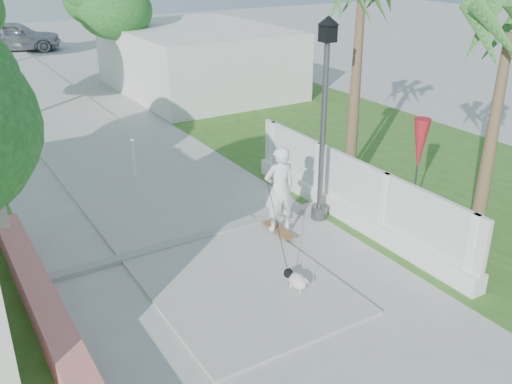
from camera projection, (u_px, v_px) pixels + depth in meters
path_strip at (42, 98)px, 22.89m from camera, size 3.20×36.00×0.06m
curb at (194, 239)px, 11.94m from camera, size 6.50×0.25×0.10m
grass_right at (378, 154)px, 16.87m from camera, size 8.00×20.00×0.01m
pink_wall at (62, 347)px, 8.35m from camera, size 0.45×8.20×0.80m
lattice_fence at (352, 199)px, 12.59m from camera, size 0.35×7.00×1.50m
building_right at (197, 59)px, 23.68m from camera, size 6.00×8.00×2.60m
street_lamp at (324, 115)px, 11.98m from camera, size 0.44×0.44×4.44m
bollard at (133, 157)px, 14.95m from camera, size 0.14×0.14×1.09m
patio_umbrella at (420, 146)px, 12.41m from camera, size 0.36×0.36×2.30m
tree_path_right at (111, 3)px, 23.02m from camera, size 3.00×3.00×4.79m
palm_far at (361, 4)px, 12.75m from camera, size 1.80×1.80×5.30m
palm_near at (508, 46)px, 10.76m from camera, size 1.80×1.80×4.70m
skateboarder at (279, 212)px, 11.25m from camera, size 1.29×2.29×1.97m
dog at (296, 280)px, 10.18m from camera, size 0.40×0.56×0.40m
parked_car at (14, 36)px, 32.45m from camera, size 5.34×3.34×1.70m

